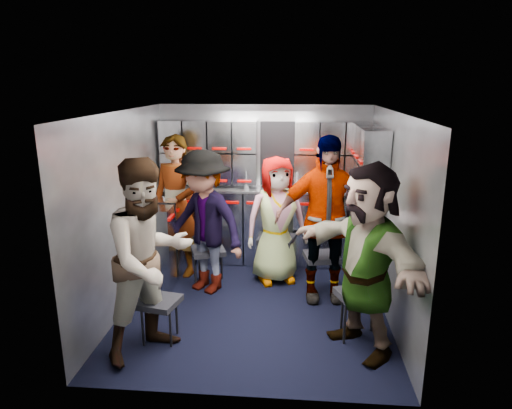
# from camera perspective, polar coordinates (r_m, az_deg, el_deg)

# --- Properties ---
(floor) EXTENTS (3.00, 3.00, 0.00)m
(floor) POSITION_cam_1_polar(r_m,az_deg,el_deg) (5.15, -0.16, -12.54)
(floor) COLOR black
(floor) RESTS_ON ground
(wall_back) EXTENTS (2.80, 0.04, 2.10)m
(wall_back) POSITION_cam_1_polar(r_m,az_deg,el_deg) (6.20, 1.05, 2.66)
(wall_back) COLOR gray
(wall_back) RESTS_ON ground
(wall_left) EXTENTS (0.04, 3.00, 2.10)m
(wall_left) POSITION_cam_1_polar(r_m,az_deg,el_deg) (5.07, -16.16, -0.82)
(wall_left) COLOR gray
(wall_left) RESTS_ON ground
(wall_right) EXTENTS (0.04, 3.00, 2.10)m
(wall_right) POSITION_cam_1_polar(r_m,az_deg,el_deg) (4.84, 16.59, -1.60)
(wall_right) COLOR gray
(wall_right) RESTS_ON ground
(ceiling) EXTENTS (2.80, 3.00, 0.02)m
(ceiling) POSITION_cam_1_polar(r_m,az_deg,el_deg) (4.57, -0.18, 11.49)
(ceiling) COLOR silver
(ceiling) RESTS_ON wall_back
(cart_bank_back) EXTENTS (2.68, 0.38, 0.99)m
(cart_bank_back) POSITION_cam_1_polar(r_m,az_deg,el_deg) (6.14, 0.89, -2.82)
(cart_bank_back) COLOR #949AA3
(cart_bank_back) RESTS_ON ground
(cart_bank_left) EXTENTS (0.38, 0.76, 0.99)m
(cart_bank_left) POSITION_cam_1_polar(r_m,az_deg,el_deg) (5.67, -11.77, -4.72)
(cart_bank_left) COLOR #949AA3
(cart_bank_left) RESTS_ON ground
(counter) EXTENTS (2.68, 0.42, 0.03)m
(counter) POSITION_cam_1_polar(r_m,az_deg,el_deg) (6.00, 0.91, 1.90)
(counter) COLOR #B1B3B8
(counter) RESTS_ON cart_bank_back
(locker_bank_back) EXTENTS (2.68, 0.28, 0.82)m
(locker_bank_back) POSITION_cam_1_polar(r_m,az_deg,el_deg) (5.97, 0.97, 6.47)
(locker_bank_back) COLOR #949AA3
(locker_bank_back) RESTS_ON wall_back
(locker_bank_right) EXTENTS (0.28, 1.00, 0.82)m
(locker_bank_right) POSITION_cam_1_polar(r_m,az_deg,el_deg) (5.38, 13.93, 5.07)
(locker_bank_right) COLOR #949AA3
(locker_bank_right) RESTS_ON wall_right
(right_cabinet) EXTENTS (0.28, 1.20, 1.00)m
(right_cabinet) POSITION_cam_1_polar(r_m,az_deg,el_deg) (5.54, 13.44, -5.24)
(right_cabinet) COLOR #949AA3
(right_cabinet) RESTS_ON ground
(coffee_niche) EXTENTS (0.46, 0.16, 0.84)m
(coffee_niche) POSITION_cam_1_polar(r_m,az_deg,el_deg) (6.02, 2.73, 6.34)
(coffee_niche) COLOR black
(coffee_niche) RESTS_ON wall_back
(red_latch_strip) EXTENTS (2.60, 0.02, 0.03)m
(red_latch_strip) POSITION_cam_1_polar(r_m,az_deg,el_deg) (5.84, 0.77, 0.16)
(red_latch_strip) COLOR #9A0200
(red_latch_strip) RESTS_ON cart_bank_back
(jump_seat_near_left) EXTENTS (0.42, 0.41, 0.42)m
(jump_seat_near_left) POSITION_cam_1_polar(r_m,az_deg,el_deg) (4.47, -12.05, -12.06)
(jump_seat_near_left) COLOR black
(jump_seat_near_left) RESTS_ON ground
(jump_seat_mid_left) EXTENTS (0.48, 0.46, 0.45)m
(jump_seat_mid_left) POSITION_cam_1_polar(r_m,az_deg,el_deg) (5.55, -6.00, -5.98)
(jump_seat_mid_left) COLOR black
(jump_seat_mid_left) RESTS_ON ground
(jump_seat_center) EXTENTS (0.50, 0.48, 0.50)m
(jump_seat_center) POSITION_cam_1_polar(r_m,az_deg,el_deg) (5.77, 2.60, -4.57)
(jump_seat_center) COLOR black
(jump_seat_center) RESTS_ON ground
(jump_seat_mid_right) EXTENTS (0.44, 0.42, 0.45)m
(jump_seat_mid_right) POSITION_cam_1_polar(r_m,az_deg,el_deg) (5.39, 8.19, -6.71)
(jump_seat_mid_right) COLOR black
(jump_seat_mid_right) RESTS_ON ground
(jump_seat_near_right) EXTENTS (0.51, 0.49, 0.47)m
(jump_seat_near_right) POSITION_cam_1_polar(r_m,az_deg,el_deg) (4.50, 12.89, -11.29)
(jump_seat_near_right) COLOR black
(jump_seat_near_right) RESTS_ON ground
(attendant_standing) EXTENTS (0.74, 0.59, 1.78)m
(attendant_standing) POSITION_cam_1_polar(r_m,az_deg,el_deg) (5.75, -9.92, -0.23)
(attendant_standing) COLOR black
(attendant_standing) RESTS_ON ground
(attendant_arc_a) EXTENTS (1.08, 1.10, 1.79)m
(attendant_arc_a) POSITION_cam_1_polar(r_m,az_deg,el_deg) (4.10, -13.17, -6.70)
(attendant_arc_a) COLOR black
(attendant_arc_a) RESTS_ON ground
(attendant_arc_b) EXTENTS (1.24, 1.07, 1.67)m
(attendant_arc_b) POSITION_cam_1_polar(r_m,az_deg,el_deg) (5.24, -6.49, -2.24)
(attendant_arc_b) COLOR black
(attendant_arc_b) RESTS_ON ground
(attendant_arc_c) EXTENTS (0.88, 0.72, 1.55)m
(attendant_arc_c) POSITION_cam_1_polar(r_m,az_deg,el_deg) (5.50, 2.56, -1.98)
(attendant_arc_c) COLOR black
(attendant_arc_c) RESTS_ON ground
(attendant_arc_d) EXTENTS (1.13, 0.56, 1.86)m
(attendant_arc_d) POSITION_cam_1_polar(r_m,az_deg,el_deg) (5.05, 8.52, -1.86)
(attendant_arc_d) COLOR black
(attendant_arc_d) RESTS_ON ground
(attendant_arc_e) EXTENTS (1.31, 1.65, 1.75)m
(attendant_arc_e) POSITION_cam_1_polar(r_m,az_deg,el_deg) (4.15, 13.60, -6.71)
(attendant_arc_e) COLOR black
(attendant_arc_e) RESTS_ON ground
(bottle_left) EXTENTS (0.06, 0.06, 0.23)m
(bottle_left) POSITION_cam_1_polar(r_m,az_deg,el_deg) (5.94, -1.18, 3.07)
(bottle_left) COLOR white
(bottle_left) RESTS_ON counter
(bottle_mid) EXTENTS (0.07, 0.07, 0.23)m
(bottle_mid) POSITION_cam_1_polar(r_m,az_deg,el_deg) (5.92, 1.95, 2.98)
(bottle_mid) COLOR white
(bottle_mid) RESTS_ON counter
(bottle_right) EXTENTS (0.07, 0.07, 0.24)m
(bottle_right) POSITION_cam_1_polar(r_m,az_deg,el_deg) (5.91, 5.14, 2.96)
(bottle_right) COLOR white
(bottle_right) RESTS_ON counter
(cup_left) EXTENTS (0.08, 0.08, 0.09)m
(cup_left) POSITION_cam_1_polar(r_m,az_deg,el_deg) (6.07, -7.98, 2.47)
(cup_left) COLOR tan
(cup_left) RESTS_ON counter
(cup_right) EXTENTS (0.08, 0.08, 0.10)m
(cup_right) POSITION_cam_1_polar(r_m,az_deg,el_deg) (5.92, 6.38, 2.28)
(cup_right) COLOR tan
(cup_right) RESTS_ON counter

